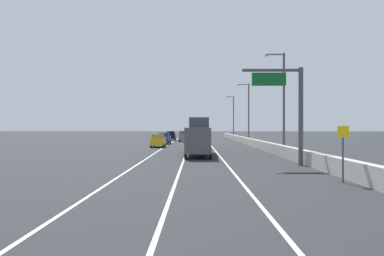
{
  "coord_description": "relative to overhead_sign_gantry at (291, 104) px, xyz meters",
  "views": [
    {
      "loc": [
        -0.94,
        -2.76,
        2.96
      ],
      "look_at": [
        -1.42,
        42.79,
        2.8
      ],
      "focal_mm": 32.44,
      "sensor_mm": 36.0,
      "label": 1
    }
  ],
  "objects": [
    {
      "name": "car_black_4",
      "position": [
        -12.74,
        49.47,
        -3.73
      ],
      "size": [
        1.9,
        4.32,
        2.0
      ],
      "color": "black",
      "rests_on": "ground_plane"
    },
    {
      "name": "car_gray_3",
      "position": [
        -9.71,
        42.94,
        -3.67
      ],
      "size": [
        1.95,
        4.54,
        2.13
      ],
      "color": "slate",
      "rests_on": "ground_plane"
    },
    {
      "name": "speed_advisory_sign",
      "position": [
        0.44,
        -8.3,
        -2.96
      ],
      "size": [
        0.6,
        0.11,
        3.0
      ],
      "color": "#4C4C51",
      "rests_on": "ground_plane"
    },
    {
      "name": "lane_stripe_left",
      "position": [
        -11.9,
        31.12,
        -4.73
      ],
      "size": [
        0.16,
        130.0,
        0.0
      ],
      "primitive_type": "cube",
      "color": "silver",
      "rests_on": "ground_plane"
    },
    {
      "name": "car_red_5",
      "position": [
        -7.03,
        18.42,
        -3.74
      ],
      "size": [
        1.91,
        4.69,
        1.98
      ],
      "color": "red",
      "rests_on": "ground_plane"
    },
    {
      "name": "box_truck",
      "position": [
        -7.0,
        9.07,
        -2.92
      ],
      "size": [
        2.73,
        9.7,
        3.97
      ],
      "color": "#4C4C51",
      "rests_on": "ground_plane"
    },
    {
      "name": "lamp_post_right_second",
      "position": [
        1.7,
        9.86,
        1.42
      ],
      "size": [
        2.14,
        0.44,
        10.78
      ],
      "color": "#4C4C51",
      "rests_on": "ground_plane"
    },
    {
      "name": "lamp_post_right_fourth",
      "position": [
        2.0,
        61.17,
        1.42
      ],
      "size": [
        2.14,
        0.44,
        10.78
      ],
      "color": "#4C4C51",
      "rests_on": "ground_plane"
    },
    {
      "name": "lane_stripe_center",
      "position": [
        -8.4,
        31.12,
        -4.73
      ],
      "size": [
        0.16,
        130.0,
        0.0
      ],
      "primitive_type": "cube",
      "color": "silver",
      "rests_on": "ground_plane"
    },
    {
      "name": "car_yellow_1",
      "position": [
        -12.76,
        23.62,
        -3.77
      ],
      "size": [
        1.95,
        4.26,
        1.93
      ],
      "color": "gold",
      "rests_on": "ground_plane"
    },
    {
      "name": "ground_plane",
      "position": [
        -6.4,
        40.12,
        -4.73
      ],
      "size": [
        320.0,
        320.0,
        0.0
      ],
      "primitive_type": "plane",
      "color": "#26282B"
    },
    {
      "name": "lamp_post_right_third",
      "position": [
        1.93,
        35.51,
        1.42
      ],
      "size": [
        2.14,
        0.44,
        10.78
      ],
      "color": "#4C4C51",
      "rests_on": "ground_plane"
    },
    {
      "name": "overhead_sign_gantry",
      "position": [
        0.0,
        0.0,
        0.0
      ],
      "size": [
        4.68,
        0.36,
        7.5
      ],
      "color": "#47474C",
      "rests_on": "ground_plane"
    },
    {
      "name": "jersey_barrier_right",
      "position": [
        1.34,
        16.12,
        -4.18
      ],
      "size": [
        0.6,
        120.0,
        1.1
      ],
      "primitive_type": "cube",
      "color": "#B2ADA3",
      "rests_on": "ground_plane"
    },
    {
      "name": "car_blue_0",
      "position": [
        -12.66,
        32.37,
        -3.74
      ],
      "size": [
        1.97,
        4.38,
        1.98
      ],
      "color": "#1E389E",
      "rests_on": "ground_plane"
    },
    {
      "name": "lane_stripe_right",
      "position": [
        -4.9,
        31.12,
        -4.73
      ],
      "size": [
        0.16,
        130.0,
        0.0
      ],
      "primitive_type": "cube",
      "color": "silver",
      "rests_on": "ground_plane"
    },
    {
      "name": "car_white_2",
      "position": [
        -6.78,
        37.28,
        -3.72
      ],
      "size": [
        1.92,
        4.52,
        2.03
      ],
      "color": "white",
      "rests_on": "ground_plane"
    }
  ]
}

